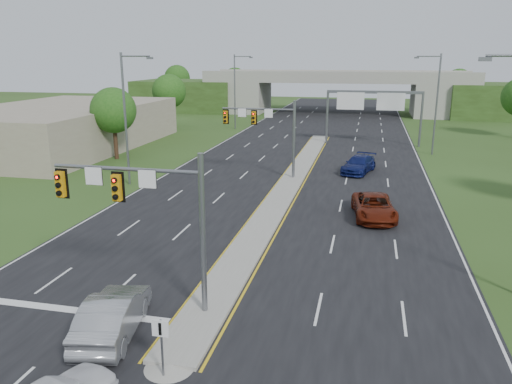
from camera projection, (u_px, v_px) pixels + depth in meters
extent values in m
plane|color=#2B4217|center=(205.00, 314.00, 21.38)|extent=(240.00, 240.00, 0.00)
cube|color=black|center=(307.00, 158.00, 54.31)|extent=(24.00, 160.00, 0.02)
cube|color=gray|center=(290.00, 183.00, 42.99)|extent=(2.00, 54.00, 0.16)
cone|color=gray|center=(169.00, 366.00, 17.58)|extent=(2.00, 2.00, 0.16)
cube|color=gold|center=(277.00, 183.00, 43.26)|extent=(0.12, 54.00, 0.01)
cube|color=gold|center=(303.00, 185.00, 42.77)|extent=(0.12, 54.00, 0.01)
cube|color=silver|center=(204.00, 153.00, 56.83)|extent=(0.12, 160.00, 0.01)
cube|color=silver|center=(420.00, 163.00, 51.79)|extent=(0.12, 160.00, 0.01)
cube|color=silver|center=(56.00, 308.00, 21.81)|extent=(10.50, 0.50, 0.01)
cylinder|color=slate|center=(203.00, 237.00, 20.46)|extent=(0.24, 0.24, 7.00)
cylinder|color=slate|center=(126.00, 169.00, 20.44)|extent=(6.50, 0.16, 0.16)
cube|color=orange|center=(117.00, 188.00, 20.47)|extent=(0.35, 0.25, 1.10)
cube|color=orange|center=(60.00, 184.00, 21.03)|extent=(0.35, 0.25, 1.10)
cube|color=black|center=(118.00, 187.00, 20.61)|extent=(0.55, 0.04, 1.30)
cube|color=black|center=(62.00, 183.00, 21.16)|extent=(0.55, 0.04, 1.30)
sphere|color=#FF0C05|center=(115.00, 180.00, 20.26)|extent=(0.20, 0.20, 0.20)
sphere|color=#FF0C05|center=(58.00, 177.00, 20.81)|extent=(0.20, 0.20, 0.20)
cube|color=white|center=(94.00, 176.00, 20.75)|extent=(0.75, 0.04, 0.75)
cube|color=white|center=(147.00, 179.00, 20.23)|extent=(0.75, 0.04, 0.75)
cylinder|color=slate|center=(294.00, 141.00, 43.99)|extent=(0.24, 0.24, 7.00)
cylinder|color=slate|center=(258.00, 109.00, 43.97)|extent=(6.50, 0.16, 0.16)
cube|color=orange|center=(254.00, 118.00, 44.00)|extent=(0.35, 0.25, 1.10)
cube|color=orange|center=(225.00, 117.00, 44.56)|extent=(0.35, 0.25, 1.10)
cube|color=black|center=(254.00, 118.00, 44.13)|extent=(0.55, 0.04, 1.30)
cube|color=black|center=(226.00, 117.00, 44.69)|extent=(0.55, 0.04, 1.30)
sphere|color=#FF0C05|center=(253.00, 114.00, 43.79)|extent=(0.20, 0.20, 0.20)
sphere|color=#FF0C05|center=(225.00, 113.00, 44.34)|extent=(0.20, 0.20, 0.20)
cube|color=white|center=(242.00, 113.00, 44.27)|extent=(0.75, 0.04, 0.75)
cube|color=white|center=(269.00, 113.00, 43.76)|extent=(0.75, 0.04, 0.75)
cylinder|color=slate|center=(162.00, 349.00, 16.85)|extent=(0.08, 0.08, 2.20)
cube|color=white|center=(160.00, 329.00, 16.59)|extent=(0.60, 0.04, 0.60)
cube|color=black|center=(160.00, 329.00, 16.57)|extent=(0.10, 0.02, 0.45)
cylinder|color=slate|center=(327.00, 117.00, 62.60)|extent=(0.28, 0.28, 6.60)
cylinder|color=slate|center=(421.00, 120.00, 60.19)|extent=(0.28, 0.28, 6.60)
cube|color=slate|center=(375.00, 92.00, 60.56)|extent=(11.50, 0.35, 0.35)
cube|color=#0D5D24|center=(350.00, 101.00, 61.27)|extent=(3.20, 0.08, 2.00)
cube|color=#0D5D24|center=(391.00, 102.00, 60.24)|extent=(3.20, 0.08, 2.00)
cube|color=silver|center=(350.00, 101.00, 61.22)|extent=(3.30, 0.03, 2.10)
cube|color=silver|center=(391.00, 102.00, 60.20)|extent=(3.30, 0.03, 2.10)
cube|color=gray|center=(251.00, 96.00, 99.51)|extent=(6.00, 12.00, 6.00)
cube|color=gray|center=(429.00, 100.00, 92.25)|extent=(6.00, 12.00, 6.00)
cube|color=#2B4217|center=(189.00, 95.00, 102.28)|extent=(20.00, 14.00, 6.00)
cube|color=#2B4217|center=(505.00, 101.00, 89.47)|extent=(20.00, 14.00, 6.00)
cube|color=gray|center=(337.00, 79.00, 94.93)|extent=(50.00, 12.00, 1.20)
cube|color=gray|center=(335.00, 74.00, 89.20)|extent=(50.00, 0.40, 0.90)
cube|color=gray|center=(340.00, 72.00, 100.12)|extent=(50.00, 0.40, 0.90)
cylinder|color=slate|center=(125.00, 121.00, 41.64)|extent=(0.20, 0.20, 11.00)
cylinder|color=slate|center=(135.00, 56.00, 40.01)|extent=(2.50, 0.12, 0.12)
cube|color=slate|center=(150.00, 58.00, 39.78)|extent=(0.50, 0.25, 0.18)
cylinder|color=slate|center=(235.00, 92.00, 74.58)|extent=(0.20, 0.20, 11.00)
cylinder|color=slate|center=(243.00, 56.00, 72.95)|extent=(2.50, 0.12, 0.12)
cube|color=slate|center=(251.00, 57.00, 72.72)|extent=(0.50, 0.25, 0.18)
cube|color=slate|center=(485.00, 59.00, 20.97)|extent=(0.50, 0.25, 0.18)
cylinder|color=slate|center=(436.00, 105.00, 54.70)|extent=(0.20, 0.20, 11.00)
cylinder|color=slate|center=(429.00, 56.00, 53.60)|extent=(2.50, 0.12, 0.12)
cube|color=slate|center=(417.00, 58.00, 53.91)|extent=(0.50, 0.25, 0.18)
cylinder|color=#382316|center=(116.00, 140.00, 53.35)|extent=(0.44, 0.44, 4.00)
sphere|color=#1D4D14|center=(113.00, 110.00, 52.51)|extent=(4.80, 4.80, 4.80)
cylinder|color=#382316|center=(170.00, 113.00, 77.70)|extent=(0.44, 0.44, 4.25)
sphere|color=#1D4D14|center=(169.00, 91.00, 76.81)|extent=(5.20, 5.20, 5.20)
cylinder|color=#382316|center=(178.00, 94.00, 117.36)|extent=(0.44, 0.44, 4.50)
sphere|color=#1D4D14|center=(177.00, 78.00, 116.42)|extent=(6.00, 6.00, 6.00)
cylinder|color=#382316|center=(235.00, 95.00, 114.41)|extent=(0.44, 0.44, 4.25)
sphere|color=#1D4D14|center=(235.00, 80.00, 113.51)|extent=(5.60, 5.60, 5.60)
cylinder|color=#382316|center=(457.00, 99.00, 104.16)|extent=(0.44, 0.44, 4.25)
sphere|color=#1D4D14|center=(459.00, 82.00, 103.27)|extent=(5.60, 5.60, 5.60)
cube|color=gray|center=(60.00, 127.00, 60.06)|extent=(18.00, 30.00, 5.00)
imported|color=#919398|center=(113.00, 315.00, 19.53)|extent=(2.76, 5.45, 1.72)
imported|color=#591708|center=(374.00, 207.00, 33.86)|extent=(3.32, 5.96, 1.58)
imported|color=#0C154B|center=(359.00, 164.00, 47.16)|extent=(3.57, 5.83, 1.58)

